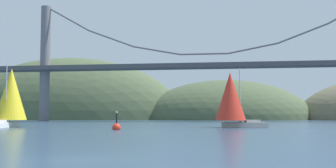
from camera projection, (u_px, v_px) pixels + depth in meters
ground_plane at (76, 160)px, 18.83m from camera, size 360.00×360.00×0.00m
headland_center at (225, 120)px, 151.28m from camera, size 61.75×44.00×28.58m
headland_left at (67, 119)px, 160.11m from camera, size 89.60×44.00×47.04m
suspension_bridge at (204, 63)px, 113.67m from camera, size 127.61×6.00×33.42m
sailboat_scarlet_sail at (231, 98)px, 63.09m from camera, size 8.25×5.38×9.00m
sailboat_yellow_sail at (11, 96)px, 64.99m from camera, size 4.88×7.94×9.82m
channel_buoy at (117, 127)px, 53.98m from camera, size 1.10×1.10×2.64m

